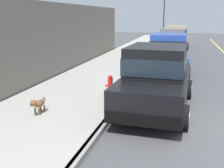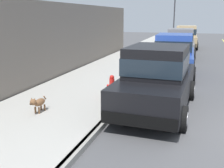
# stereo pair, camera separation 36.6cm
# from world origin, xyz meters

# --- Properties ---
(curb) EXTENTS (0.16, 64.00, 0.14)m
(curb) POSITION_xyz_m (-3.20, 0.00, 0.07)
(curb) COLOR gray
(curb) RESTS_ON ground
(sidewalk) EXTENTS (3.60, 64.00, 0.14)m
(sidewalk) POSITION_xyz_m (-5.00, 0.00, 0.07)
(sidewalk) COLOR #A8A59E
(sidewalk) RESTS_ON ground
(car_black_sedan) EXTENTS (2.16, 4.66, 1.92)m
(car_black_sedan) POSITION_xyz_m (-2.10, 1.02, 0.98)
(car_black_sedan) COLOR black
(car_black_sedan) RESTS_ON ground
(car_blue_sedan) EXTENTS (2.13, 4.65, 1.92)m
(car_blue_sedan) POSITION_xyz_m (-2.11, 6.49, 0.98)
(car_blue_sedan) COLOR #28479E
(car_blue_sedan) RESTS_ON ground
(car_grey_sedan) EXTENTS (2.14, 4.65, 1.92)m
(car_grey_sedan) POSITION_xyz_m (-2.21, 12.23, 0.98)
(car_grey_sedan) COLOR slate
(car_grey_sedan) RESTS_ON ground
(car_tan_sedan) EXTENTS (2.14, 4.65, 1.92)m
(car_tan_sedan) POSITION_xyz_m (-2.11, 18.00, 0.98)
(car_tan_sedan) COLOR tan
(car_tan_sedan) RESTS_ON ground
(dog_brown) EXTENTS (0.22, 0.76, 0.49)m
(dog_brown) POSITION_xyz_m (-5.11, -0.60, 0.43)
(dog_brown) COLOR brown
(dog_brown) RESTS_ON sidewalk
(fire_hydrant) EXTENTS (0.34, 0.24, 0.72)m
(fire_hydrant) POSITION_xyz_m (-3.65, 1.52, 0.48)
(fire_hydrant) COLOR red
(fire_hydrant) RESTS_ON sidewalk
(street_lamp) EXTENTS (0.36, 0.36, 4.42)m
(street_lamp) POSITION_xyz_m (-3.55, 21.77, 2.91)
(street_lamp) COLOR #2D2D33
(street_lamp) RESTS_ON sidewalk
(building_facade) EXTENTS (0.50, 20.00, 3.32)m
(building_facade) POSITION_xyz_m (-7.10, 4.81, 1.66)
(building_facade) COLOR slate
(building_facade) RESTS_ON ground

